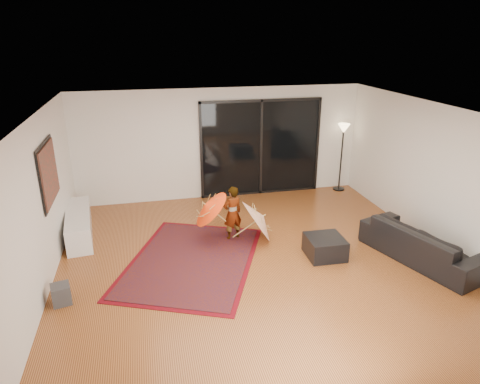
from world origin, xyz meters
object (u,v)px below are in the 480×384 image
object	(u,v)px
sofa	(422,243)
child	(232,213)
media_console	(79,224)
ottoman	(325,247)

from	to	relation	value
sofa	child	size ratio (longest dim) A/B	2.02
media_console	sofa	bearing A→B (deg)	-27.63
ottoman	sofa	bearing A→B (deg)	-16.94
sofa	ottoman	xyz separation A→B (m)	(-1.67, 0.51, -0.14)
media_console	child	world-z (taller)	child
sofa	ottoman	bearing A→B (deg)	55.20
media_console	ottoman	world-z (taller)	media_console
sofa	ottoman	world-z (taller)	sofa
sofa	child	distance (m)	3.57
ottoman	child	distance (m)	1.90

